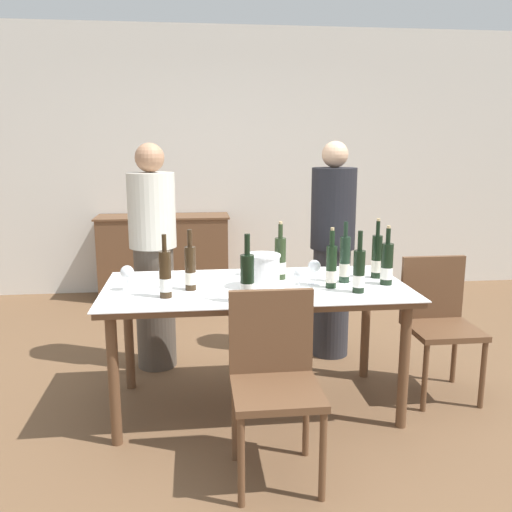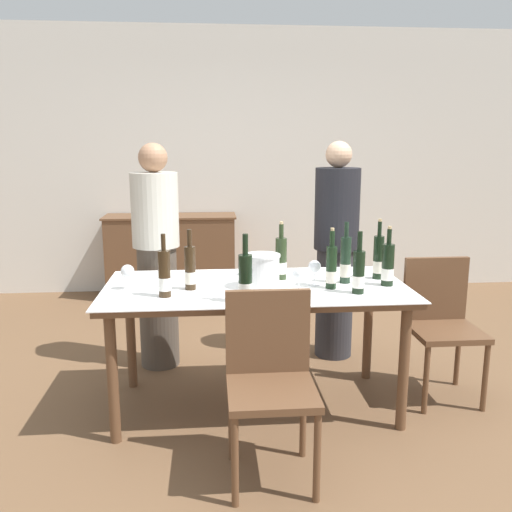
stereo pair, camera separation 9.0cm
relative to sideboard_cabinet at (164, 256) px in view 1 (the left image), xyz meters
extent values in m
plane|color=brown|center=(0.68, -2.56, -0.43)|extent=(12.00, 12.00, 0.00)
cube|color=silver|center=(0.68, 0.29, 0.97)|extent=(8.00, 0.10, 2.80)
cube|color=brown|center=(0.00, 0.00, -0.01)|extent=(1.32, 0.44, 0.85)
cube|color=brown|center=(0.00, 0.00, 0.42)|extent=(1.36, 0.46, 0.02)
cylinder|color=brown|center=(-0.12, -2.90, -0.07)|extent=(0.06, 0.06, 0.73)
cylinder|color=brown|center=(1.48, -2.90, -0.07)|extent=(0.06, 0.06, 0.73)
cylinder|color=brown|center=(-0.12, -2.21, -0.07)|extent=(0.06, 0.06, 0.73)
cylinder|color=brown|center=(1.48, -2.21, -0.07)|extent=(0.06, 0.06, 0.73)
cube|color=brown|center=(0.68, -2.56, 0.32)|extent=(1.76, 0.86, 0.04)
cube|color=white|center=(0.68, -2.56, 0.34)|extent=(1.79, 0.89, 0.01)
cylinder|color=white|center=(0.71, -2.60, 0.44)|extent=(0.20, 0.20, 0.20)
cylinder|color=white|center=(0.71, -2.60, 0.53)|extent=(0.21, 0.21, 0.01)
cylinder|color=black|center=(1.24, -2.77, 0.46)|extent=(0.07, 0.07, 0.24)
cylinder|color=white|center=(1.24, -2.77, 0.41)|extent=(0.07, 0.07, 0.07)
cylinder|color=black|center=(1.24, -2.77, 0.64)|extent=(0.03, 0.03, 0.11)
cylinder|color=black|center=(1.11, -2.65, 0.46)|extent=(0.06, 0.06, 0.25)
cylinder|color=silver|center=(1.11, -2.65, 0.41)|extent=(0.06, 0.06, 0.07)
cylinder|color=black|center=(1.11, -2.65, 0.64)|extent=(0.03, 0.03, 0.09)
cylinder|color=tan|center=(1.11, -2.65, 0.69)|extent=(0.02, 0.02, 0.02)
cylinder|color=#332314|center=(0.16, -2.75, 0.47)|extent=(0.07, 0.07, 0.26)
cylinder|color=white|center=(0.16, -2.75, 0.41)|extent=(0.07, 0.07, 0.07)
cylinder|color=#332314|center=(0.16, -2.75, 0.65)|extent=(0.03, 0.03, 0.09)
cylinder|color=#1E3323|center=(1.22, -2.54, 0.48)|extent=(0.06, 0.06, 0.28)
cylinder|color=silver|center=(1.22, -2.54, 0.42)|extent=(0.07, 0.07, 0.08)
cylinder|color=#1E3323|center=(1.22, -2.54, 0.67)|extent=(0.03, 0.03, 0.09)
cylinder|color=black|center=(1.46, -2.62, 0.47)|extent=(0.07, 0.07, 0.25)
cylinder|color=white|center=(1.46, -2.62, 0.41)|extent=(0.07, 0.07, 0.07)
cylinder|color=black|center=(1.46, -2.62, 0.64)|extent=(0.03, 0.03, 0.09)
cylinder|color=tan|center=(1.46, -2.62, 0.69)|extent=(0.02, 0.02, 0.02)
cylinder|color=#28381E|center=(0.85, -2.41, 0.47)|extent=(0.07, 0.07, 0.26)
cylinder|color=white|center=(0.85, -2.41, 0.41)|extent=(0.07, 0.07, 0.07)
cylinder|color=#28381E|center=(0.85, -2.41, 0.64)|extent=(0.03, 0.03, 0.09)
cylinder|color=tan|center=(0.85, -2.41, 0.69)|extent=(0.02, 0.02, 0.02)
cylinder|color=black|center=(1.45, -2.45, 0.48)|extent=(0.06, 0.06, 0.27)
cylinder|color=silver|center=(1.45, -2.45, 0.42)|extent=(0.06, 0.06, 0.08)
cylinder|color=black|center=(1.45, -2.45, 0.66)|extent=(0.02, 0.02, 0.09)
cylinder|color=tan|center=(1.45, -2.45, 0.71)|extent=(0.02, 0.02, 0.02)
cylinder|color=black|center=(0.59, -2.90, 0.47)|extent=(0.07, 0.07, 0.26)
cylinder|color=white|center=(0.59, -2.90, 0.41)|extent=(0.08, 0.08, 0.07)
cylinder|color=black|center=(0.59, -2.90, 0.66)|extent=(0.03, 0.03, 0.11)
cylinder|color=#332314|center=(0.29, -2.61, 0.47)|extent=(0.06, 0.06, 0.25)
cylinder|color=silver|center=(0.29, -2.61, 0.41)|extent=(0.06, 0.06, 0.07)
cylinder|color=#332314|center=(0.29, -2.61, 0.64)|extent=(0.03, 0.03, 0.10)
cylinder|color=white|center=(0.91, -2.70, 0.34)|extent=(0.07, 0.07, 0.00)
cylinder|color=white|center=(0.91, -2.70, 0.38)|extent=(0.01, 0.01, 0.07)
sphere|color=white|center=(0.91, -2.70, 0.44)|extent=(0.07, 0.07, 0.07)
cylinder|color=white|center=(0.68, -2.29, 0.34)|extent=(0.08, 0.08, 0.00)
cylinder|color=white|center=(0.68, -2.29, 0.38)|extent=(0.01, 0.01, 0.08)
sphere|color=white|center=(0.68, -2.29, 0.45)|extent=(0.08, 0.08, 0.08)
cylinder|color=white|center=(-0.07, -2.57, 0.34)|extent=(0.06, 0.06, 0.00)
cylinder|color=white|center=(-0.07, -2.57, 0.38)|extent=(0.01, 0.01, 0.07)
sphere|color=white|center=(-0.07, -2.57, 0.45)|extent=(0.08, 0.08, 0.08)
cylinder|color=white|center=(1.03, -2.58, 0.34)|extent=(0.07, 0.07, 0.00)
cylinder|color=white|center=(1.03, -2.58, 0.39)|extent=(0.01, 0.01, 0.08)
sphere|color=white|center=(1.03, -2.58, 0.46)|extent=(0.08, 0.08, 0.08)
cylinder|color=brown|center=(1.69, -2.74, -0.22)|extent=(0.03, 0.03, 0.43)
cylinder|color=brown|center=(2.06, -2.74, -0.22)|extent=(0.03, 0.03, 0.43)
cylinder|color=brown|center=(1.69, -2.37, -0.22)|extent=(0.03, 0.03, 0.43)
cylinder|color=brown|center=(2.06, -2.37, -0.22)|extent=(0.03, 0.03, 0.43)
cube|color=brown|center=(1.87, -2.56, 0.02)|extent=(0.42, 0.42, 0.04)
cube|color=brown|center=(1.87, -2.36, 0.24)|extent=(0.42, 0.04, 0.42)
cylinder|color=brown|center=(0.51, -3.50, -0.21)|extent=(0.03, 0.03, 0.44)
cylinder|color=brown|center=(0.88, -3.50, -0.21)|extent=(0.03, 0.03, 0.44)
cylinder|color=brown|center=(0.51, -3.13, -0.21)|extent=(0.03, 0.03, 0.44)
cylinder|color=brown|center=(0.88, -3.13, -0.21)|extent=(0.03, 0.03, 0.44)
cube|color=brown|center=(0.69, -3.31, 0.02)|extent=(0.42, 0.42, 0.04)
cube|color=brown|center=(0.69, -3.12, 0.26)|extent=(0.42, 0.04, 0.43)
cylinder|color=#51473D|center=(0.03, -1.84, 0.01)|extent=(0.28, 0.28, 0.89)
cylinder|color=beige|center=(0.03, -1.84, 0.71)|extent=(0.33, 0.33, 0.52)
sphere|color=#A37556|center=(0.03, -1.84, 1.07)|extent=(0.20, 0.20, 0.20)
cylinder|color=#2D2D33|center=(1.35, -1.77, -0.02)|extent=(0.28, 0.28, 0.84)
cylinder|color=black|center=(1.35, -1.77, 0.70)|extent=(0.33, 0.33, 0.60)
sphere|color=#DBAD89|center=(1.35, -1.77, 1.09)|extent=(0.19, 0.19, 0.19)
camera|label=1|loc=(0.32, -5.65, 1.17)|focal=38.00mm
camera|label=2|loc=(0.41, -5.66, 1.17)|focal=38.00mm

